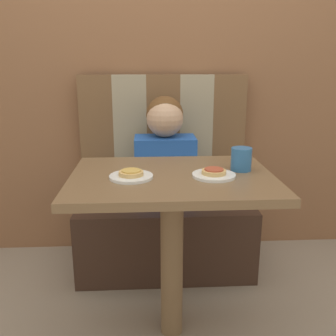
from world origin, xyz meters
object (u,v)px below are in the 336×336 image
object	(u,v)px
person	(165,149)
pizza_left	(131,173)
plate_left	(131,177)
drinking_cup	(241,159)
plate_right	(214,175)
pizza_right	(214,171)

from	to	relation	value
person	pizza_left	distance (m)	0.66
person	pizza_left	world-z (taller)	person
plate_left	pizza_left	size ratio (longest dim) A/B	1.79
plate_left	drinking_cup	world-z (taller)	drinking_cup
plate_right	drinking_cup	xyz separation A→B (m)	(0.13, 0.09, 0.04)
pizza_left	pizza_right	xyz separation A→B (m)	(0.34, 0.00, 0.00)
person	drinking_cup	bearing A→B (deg)	-61.28
person	drinking_cup	xyz separation A→B (m)	(0.30, -0.55, 0.08)
person	pizza_right	bearing A→B (deg)	-75.24
pizza_right	drinking_cup	world-z (taller)	drinking_cup
person	plate_right	bearing A→B (deg)	-75.24
plate_right	pizza_left	xyz separation A→B (m)	(-0.34, -0.00, 0.02)
pizza_right	plate_left	bearing A→B (deg)	180.00
drinking_cup	pizza_right	bearing A→B (deg)	-146.63
plate_right	pizza_left	distance (m)	0.34
plate_left	pizza_left	world-z (taller)	pizza_left
plate_left	plate_right	size ratio (longest dim) A/B	1.00
pizza_left	drinking_cup	distance (m)	0.48
pizza_left	pizza_right	world-z (taller)	same
plate_left	pizza_left	distance (m)	0.02
drinking_cup	pizza_left	bearing A→B (deg)	-169.40
drinking_cup	person	bearing A→B (deg)	118.72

